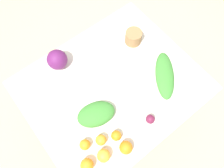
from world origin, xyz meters
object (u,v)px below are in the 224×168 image
cabbage_purple (57,60)px  orange_5 (126,148)px  greens_bunch_scallion (96,114)px  greens_bunch_dandelion (165,75)px  orange_1 (85,145)px  paper_bag (133,37)px  orange_6 (101,140)px  orange_0 (104,156)px  orange_2 (116,136)px  beet_root (150,119)px  orange_4 (87,165)px

cabbage_purple → orange_5: size_ratio=1.74×
greens_bunch_scallion → orange_5: 0.28m
greens_bunch_dandelion → orange_1: 0.71m
paper_bag → greens_bunch_dandelion: bearing=-94.0°
greens_bunch_scallion → orange_6: greens_bunch_scallion is taller
orange_0 → orange_2: (0.13, 0.05, -0.01)m
orange_6 → greens_bunch_dandelion: bearing=7.3°
orange_5 → greens_bunch_scallion: bearing=93.6°
cabbage_purple → greens_bunch_dandelion: 0.76m
orange_0 → orange_6: size_ratio=1.18×
beet_root → orange_4: bearing=176.9°
beet_root → orange_4: orange_4 is taller
greens_bunch_scallion → orange_2: (0.02, -0.19, -0.01)m
orange_4 → orange_6: 0.16m
greens_bunch_scallion → orange_1: (-0.17, -0.11, -0.01)m
cabbage_purple → orange_2: bearing=-89.9°
beet_root → orange_5: bearing=-170.4°
paper_bag → orange_2: bearing=-138.7°
orange_2 → orange_6: bearing=157.7°
orange_5 → beet_root: bearing=9.6°
paper_bag → orange_2: 0.73m
orange_1 → orange_2: 0.20m
cabbage_purple → greens_bunch_scallion: 0.48m
orange_5 → orange_4: bearing=164.8°
cabbage_purple → orange_1: cabbage_purple is taller
orange_0 → orange_4: (-0.11, 0.02, -0.00)m
beet_root → greens_bunch_dandelion: bearing=30.5°
orange_4 → orange_6: size_ratio=1.16×
paper_bag → orange_2: size_ratio=1.85×
orange_6 → beet_root: bearing=-15.4°
orange_0 → orange_5: orange_5 is taller
cabbage_purple → orange_4: 0.73m
orange_4 → orange_2: bearing=6.4°
cabbage_purple → orange_5: bearing=-89.9°
greens_bunch_dandelion → orange_5: orange_5 is taller
greens_bunch_scallion → greens_bunch_dandelion: 0.55m
orange_4 → orange_1: bearing=60.8°
orange_4 → orange_5: (0.24, -0.07, 0.00)m
orange_0 → orange_1: size_ratio=1.20×
greens_bunch_dandelion → orange_6: bearing=-172.7°
greens_bunch_scallion → orange_1: bearing=-146.7°
orange_0 → orange_4: 0.11m
orange_1 → orange_5: 0.25m
paper_bag → orange_5: paper_bag is taller
cabbage_purple → orange_0: 0.72m
greens_bunch_dandelion → beet_root: (-0.29, -0.17, -0.01)m
cabbage_purple → orange_1: (-0.18, -0.58, -0.04)m
greens_bunch_scallion → orange_4: 0.31m
greens_bunch_scallion → orange_4: bearing=-136.6°
greens_bunch_dandelion → orange_0: size_ratio=4.47×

